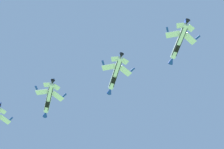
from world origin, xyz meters
TOP-DOWN VIEW (x-y plane):
  - fighter_jet_left_wing at (10.26, 86.99)m, footprint 10.63×15.93m
  - fighter_jet_right_wing at (28.29, 70.55)m, footprint 10.66×15.93m
  - fighter_jet_left_outer at (43.58, 54.67)m, footprint 10.65×15.93m

SIDE VIEW (x-z plane):
  - fighter_jet_right_wing at x=28.29m, z-range 111.31..115.67m
  - fighter_jet_left_outer at x=43.58m, z-range 112.28..116.65m
  - fighter_jet_left_wing at x=10.26m, z-range 112.49..116.87m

